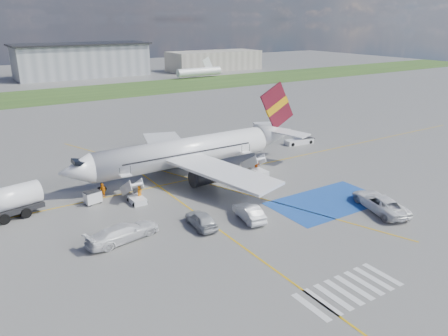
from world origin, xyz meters
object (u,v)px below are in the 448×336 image
Objects in this scene: car_silver_b at (249,212)px; van_white_a at (380,200)px; airliner at (194,150)px; car_silver_a at (201,219)px; van_white_b at (123,230)px; belt_loader at (299,142)px; gpu_cart at (93,198)px.

van_white_a is at bearing 166.58° from car_silver_b.
airliner reaches higher than car_silver_a.
car_silver_b is at bearing 170.16° from car_silver_a.
airliner is 6.33× the size of van_white_b.
van_white_a is at bearing 163.61° from car_silver_a.
belt_loader is 42.76m from van_white_b.
car_silver_a is 8.22m from van_white_b.
belt_loader is (38.89, 6.52, -0.30)m from gpu_cart.
car_silver_a is 5.46m from car_silver_b.
car_silver_b reaches higher than car_silver_a.
van_white_a is at bearing -62.50° from airliner.
van_white_b is (-39.09, -17.32, 0.72)m from belt_loader.
airliner is 6.46× the size of belt_loader.
gpu_cart is (-15.55, -3.04, -2.68)m from airliner.
airliner is 23.79m from belt_loader.
car_silver_a reaches higher than gpu_cart.
van_white_b reaches higher than belt_loader.
airliner reaches higher than van_white_a.
van_white_a reaches higher than belt_loader.
belt_loader is at bearing -96.50° from van_white_a.
van_white_b is at bearing -150.01° from belt_loader.
gpu_cart is 33.85m from van_white_a.
car_silver_b reaches higher than belt_loader.
car_silver_a is at bearing -116.48° from airliner.
belt_loader is 36.36m from car_silver_a.
belt_loader is at bearing -144.30° from car_silver_a.
gpu_cart is 0.37× the size of belt_loader.
airliner reaches higher than gpu_cart.
car_silver_b is at bearing -58.32° from gpu_cart.
gpu_cart is at bearing -168.94° from airliner.
van_white_a is at bearing -47.88° from gpu_cart.
van_white_a reaches higher than car_silver_a.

